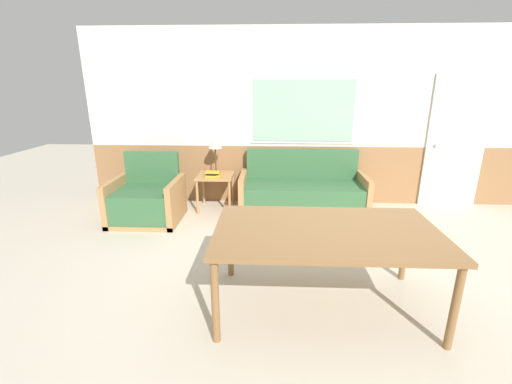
{
  "coord_description": "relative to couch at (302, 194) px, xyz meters",
  "views": [
    {
      "loc": [
        -0.7,
        -2.83,
        1.88
      ],
      "look_at": [
        -0.88,
        1.27,
        0.58
      ],
      "focal_mm": 24.0,
      "sensor_mm": 36.0,
      "label": 1
    }
  ],
  "objects": [
    {
      "name": "dining_table",
      "position": [
        -0.02,
        -2.37,
        0.4
      ],
      "size": [
        1.85,
        1.07,
        0.74
      ],
      "color": "olive",
      "rests_on": "ground_plane"
    },
    {
      "name": "side_table",
      "position": [
        -1.34,
        0.05,
        0.18
      ],
      "size": [
        0.54,
        0.54,
        0.55
      ],
      "color": "#B27F4C",
      "rests_on": "ground_plane"
    },
    {
      "name": "book_stack",
      "position": [
        -1.36,
        -0.04,
        0.31
      ],
      "size": [
        0.22,
        0.17,
        0.08
      ],
      "color": "gold",
      "rests_on": "side_table"
    },
    {
      "name": "ground_plane",
      "position": [
        0.21,
        -2.17,
        -0.28
      ],
      "size": [
        16.0,
        16.0,
        0.0
      ],
      "primitive_type": "plane",
      "color": "beige"
    },
    {
      "name": "couch",
      "position": [
        0.0,
        0.0,
        0.0
      ],
      "size": [
        1.89,
        0.77,
        0.91
      ],
      "color": "#B27F4C",
      "rests_on": "ground_plane"
    },
    {
      "name": "entry_door",
      "position": [
        2.36,
        0.41,
        0.74
      ],
      "size": [
        0.88,
        0.09,
        2.03
      ],
      "color": "white",
      "rests_on": "ground_plane"
    },
    {
      "name": "table_lamp",
      "position": [
        -1.34,
        0.15,
        0.74
      ],
      "size": [
        0.22,
        0.22,
        0.58
      ],
      "color": "#4C3823",
      "rests_on": "side_table"
    },
    {
      "name": "wall_back",
      "position": [
        0.2,
        0.46,
        1.08
      ],
      "size": [
        7.2,
        0.09,
        2.7
      ],
      "color": "#996B42",
      "rests_on": "ground_plane"
    },
    {
      "name": "armchair",
      "position": [
        -2.25,
        -0.46,
        0.01
      ],
      "size": [
        0.95,
        0.83,
        0.93
      ],
      "rotation": [
        0.0,
        0.0,
        0.22
      ],
      "color": "#B27F4C",
      "rests_on": "ground_plane"
    }
  ]
}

